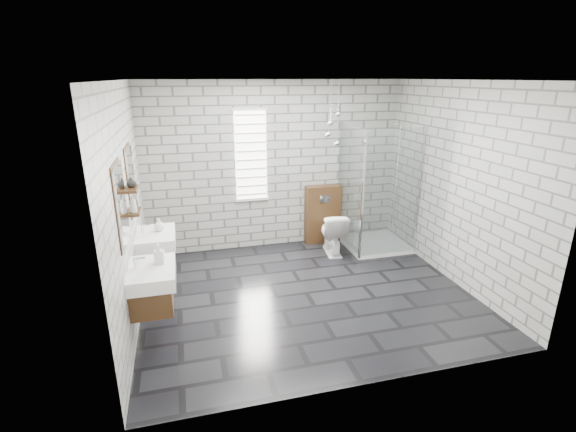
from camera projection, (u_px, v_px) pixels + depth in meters
name	position (u px, v px, depth m)	size (l,w,h in m)	color
floor	(307.00, 294.00, 5.55)	(4.20, 3.60, 0.02)	black
ceiling	(310.00, 79.00, 4.69)	(4.20, 3.60, 0.02)	white
wall_back	(275.00, 166.00, 6.78)	(4.20, 0.02, 2.70)	#A5A49F
wall_front	(373.00, 253.00, 3.46)	(4.20, 0.02, 2.70)	#A5A49F
wall_left	(126.00, 208.00, 4.61)	(0.02, 3.60, 2.70)	#A5A49F
wall_right	(457.00, 185.00, 5.62)	(0.02, 3.60, 2.70)	#A5A49F
vanity_left	(148.00, 276.00, 4.36)	(0.47, 0.70, 1.57)	#4B2F17
vanity_right	(153.00, 240.00, 5.33)	(0.47, 0.70, 1.57)	#4B2F17
shelf_lower	(134.00, 212.00, 4.60)	(0.14, 0.30, 0.03)	#4B2F17
shelf_upper	(131.00, 189.00, 4.51)	(0.14, 0.30, 0.03)	#4B2F17
window	(251.00, 156.00, 6.60)	(0.56, 0.05, 1.48)	white
cistern_panel	(323.00, 214.00, 7.14)	(0.60, 0.20, 1.00)	#4B2F17
flush_plate	(325.00, 199.00, 6.95)	(0.18, 0.01, 0.12)	silver
shower_enclosure	(373.00, 220.00, 6.83)	(1.00, 1.00, 2.03)	white
pendant_cluster	(333.00, 127.00, 6.36)	(0.29, 0.22, 0.98)	silver
toilet	(332.00, 233.00, 6.74)	(0.38, 0.67, 0.68)	white
soap_bottle_a	(159.00, 254.00, 4.41)	(0.10, 0.10, 0.22)	#B2B2B2
soap_bottle_b	(159.00, 225.00, 5.34)	(0.13, 0.13, 0.17)	#B2B2B2
soap_bottle_c	(133.00, 204.00, 4.50)	(0.07, 0.07, 0.19)	#B2B2B2
vase	(131.00, 182.00, 4.51)	(0.11, 0.11, 0.11)	#B2B2B2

